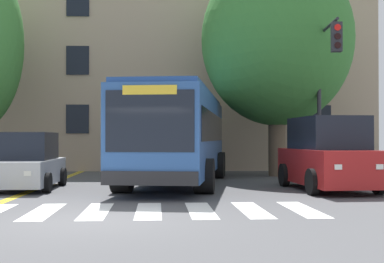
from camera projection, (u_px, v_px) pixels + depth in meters
name	position (u px, v px, depth m)	size (l,w,h in m)	color
ground_plane	(91.00, 221.00, 10.41)	(120.00, 120.00, 0.00)	#4C4C4F
crosswalk	(96.00, 211.00, 11.77)	(9.86, 3.02, 0.01)	white
lane_line_yellow_inner	(79.00, 172.00, 25.64)	(0.12, 36.00, 0.01)	gold
lane_line_yellow_outer	(82.00, 172.00, 25.65)	(0.12, 36.00, 0.01)	gold
city_bus	(179.00, 134.00, 19.08)	(4.19, 11.45, 3.21)	#2D5699
car_silver_near_lane	(27.00, 163.00, 16.95)	(2.05, 4.05, 1.80)	#B7BABF
car_red_far_lane	(328.00, 156.00, 16.61)	(2.41, 4.74, 2.27)	#AD1E1E
car_black_behind_bus	(173.00, 153.00, 28.71)	(2.48, 4.76, 1.83)	black
traffic_light_near_corner	(326.00, 73.00, 19.62)	(0.44, 2.98, 5.96)	#28282D
street_tree_curbside_large	(277.00, 40.00, 22.80)	(6.55, 6.54, 9.50)	brown
building_facade	(89.00, 76.00, 29.72)	(29.76, 7.75, 10.18)	tan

